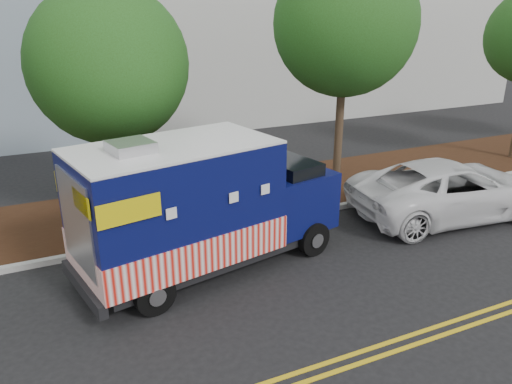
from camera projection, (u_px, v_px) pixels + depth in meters
name	position (u px, v px, depth m)	size (l,w,h in m)	color
ground	(179.00, 266.00, 11.98)	(120.00, 120.00, 0.00)	black
curb	(164.00, 239.00, 13.14)	(120.00, 0.18, 0.15)	#9E9E99
mulch_strip	(146.00, 211.00, 14.93)	(120.00, 4.00, 0.15)	black
tree_b	(109.00, 65.00, 13.27)	(4.26, 4.26, 6.51)	#38281C
tree_c	(345.00, 24.00, 14.83)	(4.31, 4.31, 7.50)	#38281C
sign_post	(82.00, 209.00, 12.18)	(0.06, 0.06, 2.40)	#473828
food_truck	(199.00, 209.00, 11.35)	(6.65, 3.52, 3.34)	black
white_car	(450.00, 189.00, 14.56)	(2.75, 5.96, 1.66)	silver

